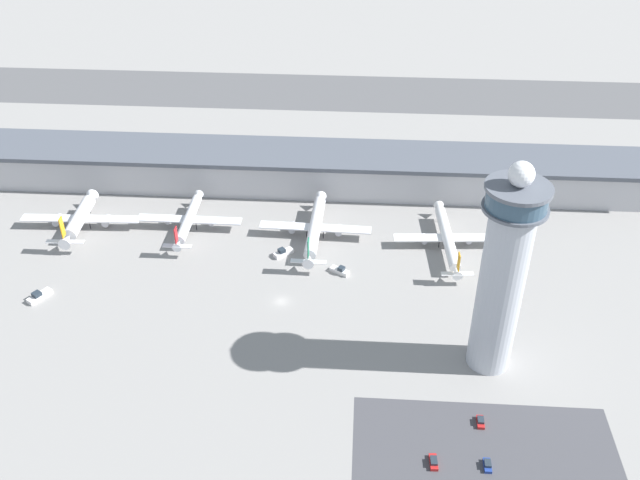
{
  "coord_description": "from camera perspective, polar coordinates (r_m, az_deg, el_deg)",
  "views": [
    {
      "loc": [
        22.54,
        -167.15,
        139.95
      ],
      "look_at": [
        10.85,
        15.56,
        12.67
      ],
      "focal_mm": 40.0,
      "sensor_mm": 36.0,
      "label": 1
    }
  ],
  "objects": [
    {
      "name": "parking_lot_surface",
      "position": [
        180.73,
        13.27,
        -17.27
      ],
      "size": [
        64.0,
        40.0,
        0.01
      ],
      "primitive_type": "cube",
      "color": "#424247",
      "rests_on": "ground"
    },
    {
      "name": "service_truck_fuel",
      "position": [
        229.7,
        1.6,
        -2.47
      ],
      "size": [
        6.64,
        5.12,
        2.54
      ],
      "color": "black",
      "rests_on": "ground"
    },
    {
      "name": "car_green_van",
      "position": [
        180.33,
        13.25,
        -17.13
      ],
      "size": [
        1.72,
        4.03,
        1.54
      ],
      "color": "black",
      "rests_on": "ground"
    },
    {
      "name": "airplane_gate_bravo",
      "position": [
        252.4,
        -10.46,
        1.62
      ],
      "size": [
        36.69,
        34.69,
        11.52
      ],
      "color": "silver",
      "rests_on": "ground"
    },
    {
      "name": "airplane_gate_charlie",
      "position": [
        243.7,
        -0.4,
        1.0
      ],
      "size": [
        38.62,
        42.32,
        13.09
      ],
      "color": "white",
      "rests_on": "ground"
    },
    {
      "name": "airplane_gate_alpha",
      "position": [
        262.61,
        -18.68,
        1.66
      ],
      "size": [
        41.85,
        32.17,
        13.98
      ],
      "color": "white",
      "rests_on": "ground"
    },
    {
      "name": "airplane_gate_delta",
      "position": [
        243.09,
        10.15,
        0.15
      ],
      "size": [
        35.92,
        42.37,
        11.65
      ],
      "color": "white",
      "rests_on": "ground"
    },
    {
      "name": "car_grey_coupe",
      "position": [
        178.54,
        9.07,
        -17.13
      ],
      "size": [
        2.02,
        4.67,
        1.56
      ],
      "color": "black",
      "rests_on": "ground"
    },
    {
      "name": "terminal_building",
      "position": [
        272.59,
        -1.55,
        5.71
      ],
      "size": [
        257.65,
        25.0,
        14.72
      ],
      "color": "#B2B2B7",
      "rests_on": "ground"
    },
    {
      "name": "runway_strip",
      "position": [
        357.35,
        -0.25,
        11.75
      ],
      "size": [
        386.48,
        44.0,
        0.01
      ],
      "primitive_type": "cube",
      "color": "#515154",
      "rests_on": "ground"
    },
    {
      "name": "car_silver_sedan",
      "position": [
        188.61,
        12.72,
        -13.99
      ],
      "size": [
        1.87,
        4.11,
        1.54
      ],
      "color": "black",
      "rests_on": "ground"
    },
    {
      "name": "control_tower",
      "position": [
        185.6,
        14.45,
        -2.57
      ],
      "size": [
        15.99,
        15.99,
        62.28
      ],
      "color": "#ADB2BC",
      "rests_on": "ground"
    },
    {
      "name": "ground_plane",
      "position": [
        219.17,
        -3.1,
        -4.94
      ],
      "size": [
        1000.0,
        1000.0,
        0.0
      ],
      "primitive_type": "plane",
      "color": "gray"
    },
    {
      "name": "service_truck_catering",
      "position": [
        235.82,
        -21.54,
        -4.19
      ],
      "size": [
        6.39,
        8.05,
        2.72
      ],
      "color": "black",
      "rests_on": "ground"
    },
    {
      "name": "service_truck_baggage",
      "position": [
        237.78,
        -2.96,
        -1.02
      ],
      "size": [
        6.75,
        6.3,
        2.73
      ],
      "color": "black",
      "rests_on": "ground"
    }
  ]
}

